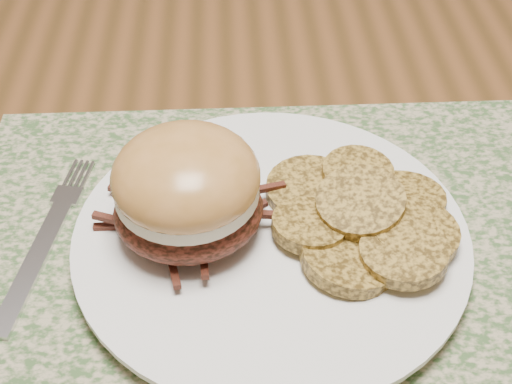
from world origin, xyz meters
TOP-DOWN VIEW (x-y plane):
  - dining_table at (0.00, 0.00)m, footprint 1.50×0.90m
  - placemat at (-0.02, -0.26)m, footprint 0.45×0.33m
  - dinner_plate at (-0.02, -0.26)m, footprint 0.26×0.26m
  - pork_sandwich at (-0.07, -0.25)m, footprint 0.11×0.11m
  - roasted_potatoes at (0.05, -0.25)m, footprint 0.14×0.15m
  - fork at (-0.18, -0.24)m, footprint 0.05×0.17m

SIDE VIEW (x-z plane):
  - dining_table at x=0.00m, z-range 0.30..1.05m
  - placemat at x=-0.02m, z-range 0.75..0.75m
  - fork at x=-0.18m, z-range 0.75..0.76m
  - dinner_plate at x=-0.02m, z-range 0.75..0.77m
  - roasted_potatoes at x=0.05m, z-range 0.76..0.80m
  - pork_sandwich at x=-0.07m, z-range 0.77..0.85m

